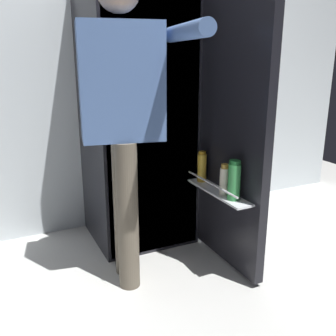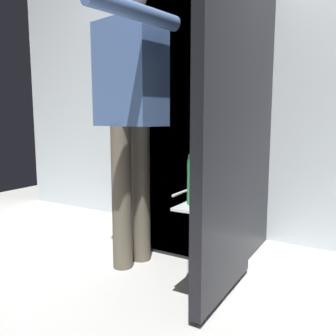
# 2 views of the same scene
# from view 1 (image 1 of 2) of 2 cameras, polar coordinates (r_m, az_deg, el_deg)

# --- Properties ---
(ground_plane) EXTENTS (5.89, 5.89, 0.00)m
(ground_plane) POSITION_cam_1_polar(r_m,az_deg,el_deg) (2.48, 0.55, -14.97)
(ground_plane) COLOR silver
(kitchen_wall) EXTENTS (4.40, 0.10, 2.60)m
(kitchen_wall) POSITION_cam_1_polar(r_m,az_deg,el_deg) (2.98, -7.57, 16.38)
(kitchen_wall) COLOR silver
(kitchen_wall) RESTS_ON ground_plane
(refrigerator) EXTENTS (0.73, 1.27, 1.77)m
(refrigerator) POSITION_cam_1_polar(r_m,az_deg,el_deg) (2.62, -3.71, 7.47)
(refrigerator) COLOR black
(refrigerator) RESTS_ON ground_plane
(person) EXTENTS (0.57, 0.81, 1.71)m
(person) POSITION_cam_1_polar(r_m,az_deg,el_deg) (2.06, -6.63, 9.20)
(person) COLOR #665B4C
(person) RESTS_ON ground_plane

